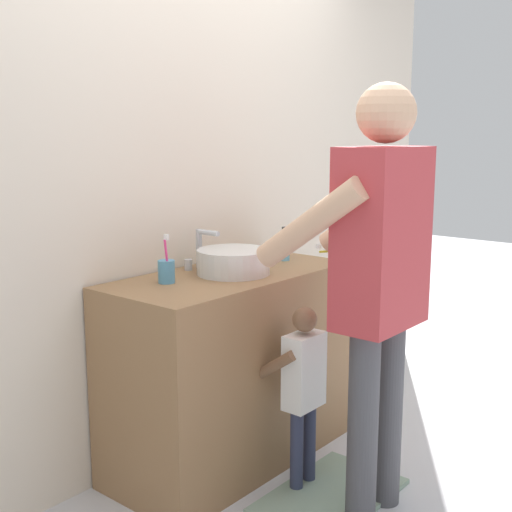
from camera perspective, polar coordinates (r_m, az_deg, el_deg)
ground_plane at (r=3.11m, az=2.24°, el=-18.38°), size 14.00×14.00×0.00m
back_wall at (r=3.14m, az=-6.68°, el=7.71°), size 4.40×0.08×2.70m
vanity_cabinet at (r=3.10m, az=-2.16°, el=-9.49°), size 1.17×0.54×0.88m
sink_basin at (r=2.95m, az=-1.94°, el=-0.45°), size 0.32×0.32×0.11m
faucet at (r=3.08m, az=-4.71°, el=0.45°), size 0.18×0.14×0.18m
toothbrush_cup at (r=2.80m, az=-7.63°, el=-1.26°), size 0.07×0.07×0.21m
soap_bottle at (r=3.27m, az=2.37°, el=0.81°), size 0.06×0.06×0.17m
bath_mat at (r=2.98m, az=6.30°, el=-19.61°), size 0.64×0.40×0.02m
child_toddler at (r=2.85m, az=3.97°, el=-10.59°), size 0.24×0.25×0.80m
adult_parent at (r=2.56m, az=10.27°, el=-0.77°), size 0.52×0.55×1.68m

